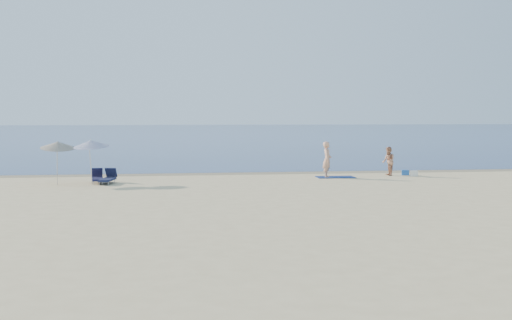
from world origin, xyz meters
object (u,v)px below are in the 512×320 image
(person_left, at_px, (327,160))
(blue_cooler, at_px, (405,172))
(umbrella_near, at_px, (91,144))
(person_right, at_px, (388,161))

(person_left, xyz_separation_m, blue_cooler, (4.59, 0.72, -0.81))
(blue_cooler, bearing_deg, umbrella_near, -155.34)
(umbrella_near, bearing_deg, person_left, 28.58)
(person_left, relative_size, person_right, 1.20)
(person_left, xyz_separation_m, umbrella_near, (-11.95, -1.34, 0.98))
(person_left, xyz_separation_m, person_right, (3.57, 0.58, -0.16))
(blue_cooler, xyz_separation_m, umbrella_near, (-16.54, -2.06, 1.79))
(person_left, bearing_deg, umbrella_near, 113.64)
(person_right, height_order, blue_cooler, person_right)
(person_right, bearing_deg, umbrella_near, -81.30)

